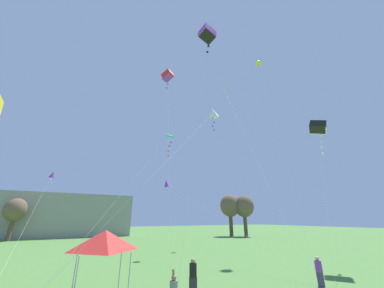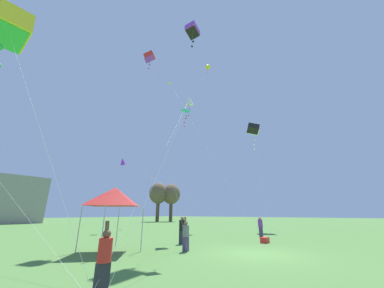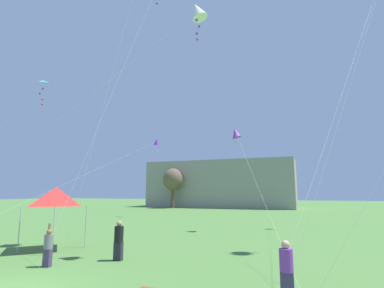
% 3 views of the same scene
% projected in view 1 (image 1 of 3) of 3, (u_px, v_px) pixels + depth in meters
% --- Properties ---
extents(distant_building, '(28.90, 9.51, 9.09)m').
position_uv_depth(distant_building, '(62.00, 215.00, 48.55)').
color(distant_building, gray).
rests_on(distant_building, ground).
extents(tree_far_centre, '(4.54, 4.54, 9.15)m').
position_uv_depth(tree_far_centre, '(244.00, 207.00, 50.69)').
color(tree_far_centre, brown).
rests_on(tree_far_centre, ground).
extents(tree_far_right, '(4.64, 4.64, 9.36)m').
position_uv_depth(tree_far_right, '(230.00, 206.00, 51.25)').
color(tree_far_right, brown).
rests_on(tree_far_right, ground).
extents(tree_near_right, '(3.71, 3.71, 7.48)m').
position_uv_depth(tree_near_right, '(15.00, 210.00, 39.98)').
color(tree_near_right, brown).
rests_on(tree_near_right, ground).
extents(festival_tent, '(2.52, 2.52, 3.27)m').
position_uv_depth(festival_tent, '(105.00, 240.00, 11.06)').
color(festival_tent, '#B7B7BC').
rests_on(festival_tent, ground).
extents(person_purple_shirt, '(0.39, 0.39, 1.63)m').
position_uv_depth(person_purple_shirt, '(319.00, 270.00, 12.96)').
color(person_purple_shirt, '#473860').
rests_on(person_purple_shirt, ground).
extents(person_black_shirt, '(0.41, 0.41, 1.72)m').
position_uv_depth(person_black_shirt, '(193.00, 274.00, 11.80)').
color(person_black_shirt, '#282833').
rests_on(person_black_shirt, ground).
extents(kite_red_box_0, '(2.29, 7.06, 17.08)m').
position_uv_depth(kite_red_box_0, '(168.00, 76.00, 20.20)').
color(kite_red_box_0, silver).
rests_on(kite_red_box_0, ground).
extents(kite_purple_box_1, '(4.20, 2.70, 19.93)m').
position_uv_depth(kite_purple_box_1, '(207.00, 34.00, 18.98)').
color(kite_purple_box_1, silver).
rests_on(kite_purple_box_1, ground).
extents(kite_white_diamond_2, '(12.36, 7.20, 13.17)m').
position_uv_depth(kite_white_diamond_2, '(213.00, 113.00, 18.61)').
color(kite_white_diamond_2, silver).
rests_on(kite_white_diamond_2, ground).
extents(kite_yellow_diamond_4, '(11.34, 12.48, 30.09)m').
position_uv_depth(kite_yellow_diamond_4, '(258.00, 62.00, 36.76)').
color(kite_yellow_diamond_4, silver).
rests_on(kite_yellow_diamond_4, ground).
extents(kite_yellow_delta_5, '(11.64, 22.56, 30.15)m').
position_uv_depth(kite_yellow_delta_5, '(225.00, 93.00, 44.45)').
color(kite_yellow_delta_5, silver).
rests_on(kite_yellow_delta_5, ground).
extents(kite_cyan_delta_6, '(5.96, 2.67, 7.96)m').
position_uv_depth(kite_cyan_delta_6, '(168.00, 139.00, 10.77)').
color(kite_cyan_delta_6, silver).
rests_on(kite_cyan_delta_6, ground).
extents(kite_black_box_7, '(9.18, 4.68, 14.19)m').
position_uv_depth(kite_black_box_7, '(318.00, 128.00, 23.53)').
color(kite_black_box_7, silver).
rests_on(kite_black_box_7, ground).
extents(kite_purple_diamond_8, '(1.66, 26.15, 9.82)m').
position_uv_depth(kite_purple_diamond_8, '(52.00, 175.00, 28.20)').
color(kite_purple_diamond_8, silver).
rests_on(kite_purple_diamond_8, ground).
extents(kite_purple_diamond_9, '(5.55, 14.40, 8.26)m').
position_uv_depth(kite_purple_diamond_9, '(167.00, 183.00, 25.08)').
color(kite_purple_diamond_9, silver).
rests_on(kite_purple_diamond_9, ground).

